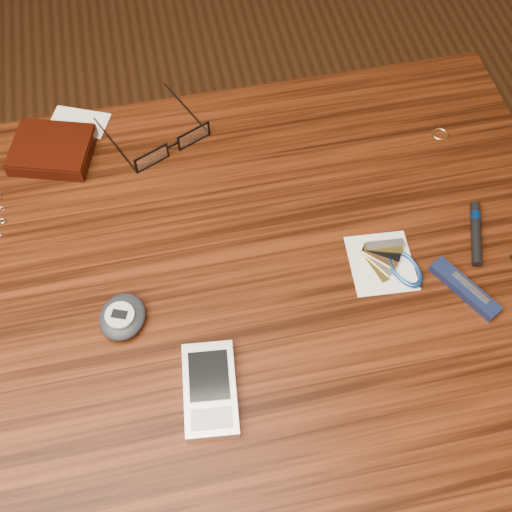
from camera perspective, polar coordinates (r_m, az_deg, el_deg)
The scene contains 10 objects.
ground at distance 1.54m, azimuth -2.04°, elevation -16.20°, with size 3.80×3.80×0.00m, color #472814.
desk at distance 0.93m, azimuth -3.28°, elevation -5.92°, with size 1.00×0.70×0.75m.
wallet_and_card at distance 1.00m, azimuth -17.62°, elevation 9.06°, with size 0.16×0.16×0.02m.
eyeglasses at distance 0.96m, azimuth -7.63°, elevation 9.82°, with size 0.17×0.17×0.03m.
gold_ring at distance 1.02m, azimuth 16.04°, elevation 10.37°, with size 0.02×0.02×0.00m, color #ECB763.
pda_phone at distance 0.77m, azimuth -4.12°, elevation -11.75°, with size 0.07×0.12×0.02m.
pedometer at distance 0.82m, azimuth -11.79°, elevation -5.29°, with size 0.08×0.08×0.03m.
notepad_keys at distance 0.87m, azimuth 12.05°, elevation -0.70°, with size 0.10×0.10×0.01m.
pocket_knife at distance 0.87m, azimuth 18.07°, elevation -2.76°, with size 0.07×0.10×0.01m.
black_blue_pen at distance 0.92m, azimuth 18.97°, elevation 2.10°, with size 0.05×0.10×0.01m.
Camera 1 is at (-0.03, -0.39, 1.49)m, focal length 45.00 mm.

